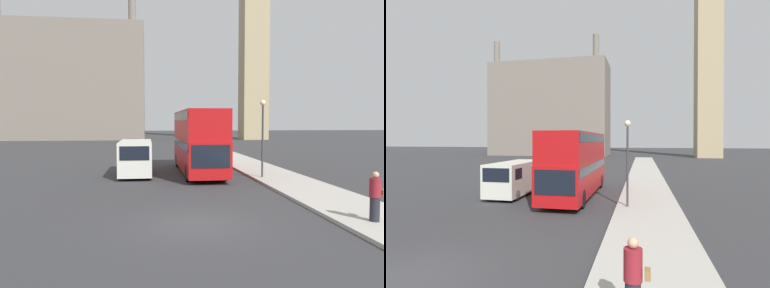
# 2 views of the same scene
# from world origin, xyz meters

# --- Properties ---
(ground_plane) EXTENTS (300.00, 300.00, 0.00)m
(ground_plane) POSITION_xyz_m (0.00, 0.00, 0.00)
(ground_plane) COLOR #333335
(sidewalk_strip) EXTENTS (3.53, 120.00, 0.15)m
(sidewalk_strip) POSITION_xyz_m (6.77, 0.00, 0.07)
(sidewalk_strip) COLOR #ADA89E
(sidewalk_strip) RESTS_ON ground_plane
(building_block_distant) EXTENTS (30.18, 12.51, 29.09)m
(building_block_distant) POSITION_xyz_m (-17.20, 68.90, 11.96)
(building_block_distant) COLOR slate
(building_block_distant) RESTS_ON ground_plane
(red_double_decker_bus) EXTENTS (2.57, 10.95, 4.42)m
(red_double_decker_bus) POSITION_xyz_m (1.96, 13.31, 2.45)
(red_double_decker_bus) COLOR #B71114
(red_double_decker_bus) RESTS_ON ground_plane
(white_van) EXTENTS (2.14, 5.97, 2.34)m
(white_van) POSITION_xyz_m (-2.40, 12.67, 1.26)
(white_van) COLOR silver
(white_van) RESTS_ON ground_plane
(pedestrian) EXTENTS (0.55, 0.39, 1.75)m
(pedestrian) POSITION_xyz_m (6.27, -0.94, 1.03)
(pedestrian) COLOR #23232D
(pedestrian) RESTS_ON sidewalk_strip
(street_lamp) EXTENTS (0.36, 0.36, 4.87)m
(street_lamp) POSITION_xyz_m (5.63, 9.92, 3.42)
(street_lamp) COLOR #38383D
(street_lamp) RESTS_ON sidewalk_strip
(parked_sedan) EXTENTS (1.87, 4.30, 1.52)m
(parked_sedan) POSITION_xyz_m (-3.42, 34.62, 0.68)
(parked_sedan) COLOR #99999E
(parked_sedan) RESTS_ON ground_plane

